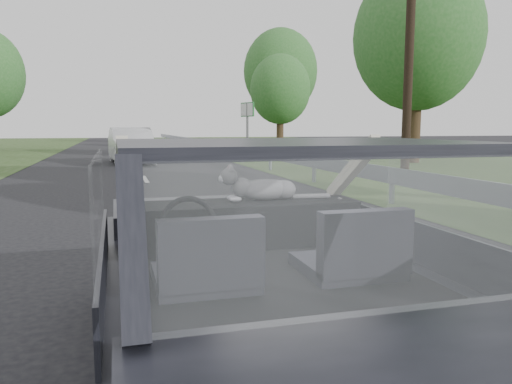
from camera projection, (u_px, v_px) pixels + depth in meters
ground at (267, 384)px, 2.94m from camera, size 140.00×140.00×0.00m
subject_car at (268, 265)px, 2.85m from camera, size 1.80×4.00×1.45m
dashboard at (241, 223)px, 3.43m from camera, size 1.58×0.45×0.30m
driver_seat at (207, 256)px, 2.45m from camera, size 0.50×0.72×0.42m
passenger_seat at (355, 246)px, 2.66m from camera, size 0.50×0.72×0.42m
steering_wheel at (189, 225)px, 3.03m from camera, size 0.36×0.36×0.04m
cat at (265, 188)px, 3.49m from camera, size 0.58×0.18×0.26m
guardrail at (310, 161)px, 13.57m from camera, size 0.05×90.00×0.32m
other_car at (132, 146)px, 20.54m from camera, size 2.14×4.67×1.49m
highway_sign at (247, 132)px, 21.87m from camera, size 0.41×1.01×2.57m
utility_pole at (410, 37)px, 15.22m from camera, size 0.36×0.36×8.47m
tree_1 at (417, 66)px, 20.64m from camera, size 5.94×5.94×7.99m
tree_2 at (280, 103)px, 33.95m from camera, size 4.45×4.45×6.23m
tree_3 at (280, 88)px, 43.07m from camera, size 6.55×6.55×9.62m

